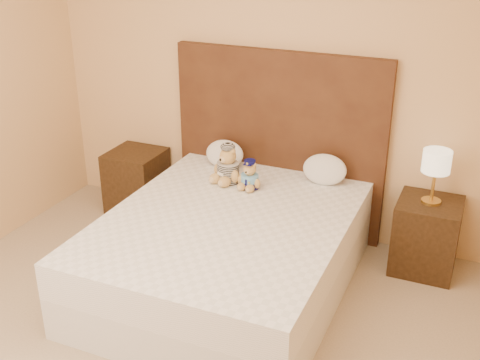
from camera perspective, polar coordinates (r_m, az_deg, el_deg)
name	(u,v)px	position (r m, az deg, el deg)	size (l,w,h in m)	color
room_walls	(162,56)	(3.06, -7.39, 11.58)	(4.04, 4.52, 2.72)	#DFB179
bed	(227,252)	(4.25, -1.23, -6.87)	(1.60, 2.00, 0.55)	white
headboard	(278,143)	(4.89, 3.66, 3.54)	(1.75, 0.08, 1.50)	#4C2B17
nightstand_left	(137,181)	(5.42, -9.75, -0.08)	(0.45, 0.45, 0.55)	#3C2513
nightstand_right	(426,236)	(4.66, 17.22, -5.08)	(0.45, 0.45, 0.55)	#3C2513
lamp	(436,164)	(4.42, 18.12, 1.45)	(0.20, 0.20, 0.40)	gold
teddy_police	(250,175)	(4.50, 0.93, 0.52)	(0.20, 0.19, 0.23)	#B78047
teddy_prisoner	(228,164)	(4.60, -1.15, 1.52)	(0.26, 0.25, 0.30)	#B78047
pillow_left	(225,153)	(4.91, -1.48, 2.60)	(0.33, 0.21, 0.23)	white
pillow_right	(325,168)	(4.64, 8.04, 1.12)	(0.34, 0.22, 0.24)	white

